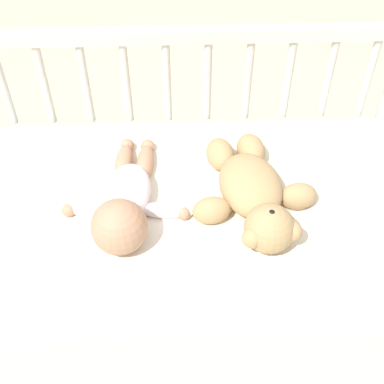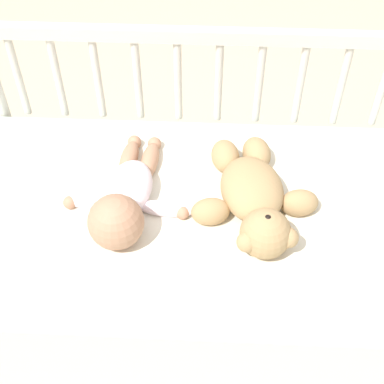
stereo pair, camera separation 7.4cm
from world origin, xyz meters
name	(u,v)px [view 2 (the right image)]	position (x,y,z in m)	size (l,w,h in m)	color
ground_plane	(192,322)	(0.00, 0.00, 0.00)	(12.00, 12.00, 0.00)	#C6B293
crib_mattress	(192,274)	(0.00, 0.00, 0.27)	(1.19, 0.68, 0.54)	silver
crib_rail	(198,104)	(0.00, 0.37, 0.59)	(1.19, 0.04, 0.83)	beige
blanket	(187,199)	(-0.01, 0.04, 0.55)	(0.80, 0.52, 0.01)	silver
teddy_bear	(254,197)	(0.15, 0.01, 0.59)	(0.32, 0.40, 0.12)	tan
baby	(125,199)	(-0.16, -0.01, 0.59)	(0.34, 0.41, 0.13)	white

